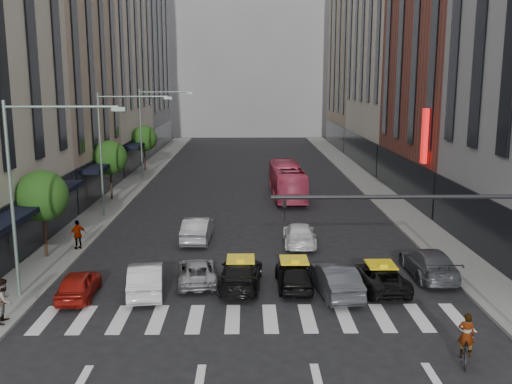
{
  "coord_description": "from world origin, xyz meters",
  "views": [
    {
      "loc": [
        -0.37,
        -21.31,
        9.99
      ],
      "look_at": [
        0.12,
        9.2,
        4.0
      ],
      "focal_mm": 40.0,
      "sensor_mm": 36.0,
      "label": 1
    }
  ],
  "objects_px": {
    "car_white_front": "(146,278)",
    "pedestrian_far": "(78,235)",
    "streetlamp_mid": "(113,138)",
    "car_red": "(79,284)",
    "pedestrian_near": "(4,300)",
    "streetlamp_near": "(31,173)",
    "streetlamp_far": "(150,122)",
    "taxi_left": "(241,273)",
    "motorcycle": "(465,349)",
    "bus": "(287,181)",
    "taxi_center": "(294,274)"
  },
  "relations": [
    {
      "from": "streetlamp_mid",
      "to": "motorcycle",
      "type": "height_order",
      "value": "streetlamp_mid"
    },
    {
      "from": "streetlamp_near",
      "to": "motorcycle",
      "type": "bearing_deg",
      "value": -20.14
    },
    {
      "from": "streetlamp_near",
      "to": "pedestrian_near",
      "type": "distance_m",
      "value": 5.68
    },
    {
      "from": "streetlamp_mid",
      "to": "taxi_center",
      "type": "distance_m",
      "value": 19.75
    },
    {
      "from": "streetlamp_far",
      "to": "streetlamp_mid",
      "type": "bearing_deg",
      "value": -90.0
    },
    {
      "from": "bus",
      "to": "pedestrian_near",
      "type": "height_order",
      "value": "bus"
    },
    {
      "from": "car_white_front",
      "to": "pedestrian_near",
      "type": "relative_size",
      "value": 2.4
    },
    {
      "from": "taxi_left",
      "to": "pedestrian_far",
      "type": "relative_size",
      "value": 2.8
    },
    {
      "from": "motorcycle",
      "to": "taxi_center",
      "type": "bearing_deg",
      "value": -33.23
    },
    {
      "from": "streetlamp_near",
      "to": "streetlamp_mid",
      "type": "distance_m",
      "value": 16.0
    },
    {
      "from": "streetlamp_near",
      "to": "pedestrian_near",
      "type": "xyz_separation_m",
      "value": [
        -0.36,
        -2.99,
        -4.82
      ]
    },
    {
      "from": "car_white_front",
      "to": "pedestrian_far",
      "type": "distance_m",
      "value": 8.65
    },
    {
      "from": "streetlamp_mid",
      "to": "car_red",
      "type": "relative_size",
      "value": 2.36
    },
    {
      "from": "streetlamp_mid",
      "to": "taxi_center",
      "type": "height_order",
      "value": "streetlamp_mid"
    },
    {
      "from": "motorcycle",
      "to": "taxi_left",
      "type": "bearing_deg",
      "value": -22.96
    },
    {
      "from": "taxi_center",
      "to": "pedestrian_far",
      "type": "distance_m",
      "value": 13.82
    },
    {
      "from": "streetlamp_near",
      "to": "car_red",
      "type": "relative_size",
      "value": 2.36
    },
    {
      "from": "car_red",
      "to": "motorcycle",
      "type": "xyz_separation_m",
      "value": [
        15.7,
        -6.47,
        -0.16
      ]
    },
    {
      "from": "streetlamp_far",
      "to": "bus",
      "type": "relative_size",
      "value": 0.86
    },
    {
      "from": "car_white_front",
      "to": "bus",
      "type": "xyz_separation_m",
      "value": [
        8.29,
        22.6,
        0.71
      ]
    },
    {
      "from": "taxi_left",
      "to": "pedestrian_near",
      "type": "xyz_separation_m",
      "value": [
        -9.71,
        -4.29,
        0.38
      ]
    },
    {
      "from": "bus",
      "to": "pedestrian_far",
      "type": "distance_m",
      "value": 20.7
    },
    {
      "from": "streetlamp_far",
      "to": "car_white_front",
      "type": "relative_size",
      "value": 2.0
    },
    {
      "from": "taxi_center",
      "to": "motorcycle",
      "type": "height_order",
      "value": "taxi_center"
    },
    {
      "from": "bus",
      "to": "motorcycle",
      "type": "relative_size",
      "value": 5.57
    },
    {
      "from": "streetlamp_far",
      "to": "taxi_center",
      "type": "bearing_deg",
      "value": -68.83
    },
    {
      "from": "streetlamp_far",
      "to": "bus",
      "type": "bearing_deg",
      "value": -33.99
    },
    {
      "from": "car_white_front",
      "to": "pedestrian_far",
      "type": "relative_size",
      "value": 2.58
    },
    {
      "from": "streetlamp_far",
      "to": "pedestrian_far",
      "type": "xyz_separation_m",
      "value": [
        -0.36,
        -24.54,
        -4.88
      ]
    },
    {
      "from": "taxi_left",
      "to": "pedestrian_near",
      "type": "bearing_deg",
      "value": 27.73
    },
    {
      "from": "taxi_left",
      "to": "pedestrian_far",
      "type": "xyz_separation_m",
      "value": [
        -9.71,
        6.16,
        0.31
      ]
    },
    {
      "from": "taxi_center",
      "to": "bus",
      "type": "distance_m",
      "value": 22.04
    },
    {
      "from": "car_red",
      "to": "taxi_left",
      "type": "height_order",
      "value": "taxi_left"
    },
    {
      "from": "streetlamp_far",
      "to": "pedestrian_near",
      "type": "relative_size",
      "value": 4.81
    },
    {
      "from": "motorcycle",
      "to": "streetlamp_far",
      "type": "bearing_deg",
      "value": -45.03
    },
    {
      "from": "pedestrian_near",
      "to": "car_red",
      "type": "bearing_deg",
      "value": -38.43
    },
    {
      "from": "car_white_front",
      "to": "bus",
      "type": "distance_m",
      "value": 24.08
    },
    {
      "from": "taxi_left",
      "to": "taxi_center",
      "type": "bearing_deg",
      "value": -179.31
    },
    {
      "from": "streetlamp_near",
      "to": "bus",
      "type": "height_order",
      "value": "streetlamp_near"
    },
    {
      "from": "streetlamp_near",
      "to": "streetlamp_far",
      "type": "bearing_deg",
      "value": 90.0
    },
    {
      "from": "pedestrian_far",
      "to": "pedestrian_near",
      "type": "bearing_deg",
      "value": 50.27
    },
    {
      "from": "streetlamp_near",
      "to": "car_white_front",
      "type": "bearing_deg",
      "value": 6.42
    },
    {
      "from": "pedestrian_far",
      "to": "car_red",
      "type": "bearing_deg",
      "value": 66.52
    },
    {
      "from": "car_red",
      "to": "taxi_left",
      "type": "xyz_separation_m",
      "value": [
        7.55,
        1.25,
        0.06
      ]
    },
    {
      "from": "car_white_front",
      "to": "pedestrian_far",
      "type": "xyz_separation_m",
      "value": [
        -5.2,
        6.91,
        0.28
      ]
    },
    {
      "from": "streetlamp_near",
      "to": "pedestrian_far",
      "type": "xyz_separation_m",
      "value": [
        -0.36,
        7.46,
        -4.88
      ]
    },
    {
      "from": "streetlamp_mid",
      "to": "streetlamp_far",
      "type": "height_order",
      "value": "same"
    },
    {
      "from": "streetlamp_near",
      "to": "taxi_center",
      "type": "bearing_deg",
      "value": 5.52
    },
    {
      "from": "car_white_front",
      "to": "motorcycle",
      "type": "distance_m",
      "value": 14.45
    },
    {
      "from": "streetlamp_far",
      "to": "bus",
      "type": "distance_m",
      "value": 16.46
    }
  ]
}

